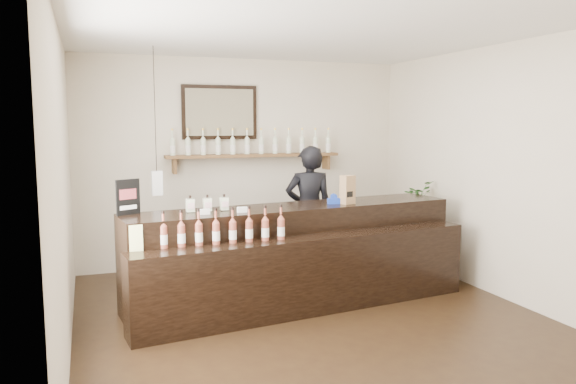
% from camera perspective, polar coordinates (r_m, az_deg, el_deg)
% --- Properties ---
extents(ground, '(5.00, 5.00, 0.00)m').
position_cam_1_polar(ground, '(5.72, 2.56, -12.79)').
color(ground, black).
rests_on(ground, ground).
extents(room_shell, '(5.00, 5.00, 5.00)m').
position_cam_1_polar(room_shell, '(5.39, 2.66, 4.50)').
color(room_shell, beige).
rests_on(room_shell, ground).
extents(back_wall_decor, '(2.66, 0.96, 1.69)m').
position_cam_1_polar(back_wall_decor, '(7.59, -5.28, 5.62)').
color(back_wall_decor, brown).
rests_on(back_wall_decor, ground).
extents(counter, '(3.77, 1.42, 1.21)m').
position_cam_1_polar(counter, '(6.10, 1.07, -6.73)').
color(counter, black).
rests_on(counter, ground).
extents(promo_sign, '(0.24, 0.13, 0.35)m').
position_cam_1_polar(promo_sign, '(5.72, -15.95, -0.51)').
color(promo_sign, black).
rests_on(promo_sign, counter).
extents(paper_bag, '(0.17, 0.15, 0.32)m').
position_cam_1_polar(paper_bag, '(6.29, 6.08, 0.24)').
color(paper_bag, '#9D6E4B').
rests_on(paper_bag, counter).
extents(tape_dispenser, '(0.14, 0.07, 0.12)m').
position_cam_1_polar(tape_dispenser, '(6.28, 4.67, -0.81)').
color(tape_dispenser, '#1838AD').
rests_on(tape_dispenser, counter).
extents(side_cabinet, '(0.46, 0.59, 0.77)m').
position_cam_1_polar(side_cabinet, '(7.61, 12.94, -4.92)').
color(side_cabinet, brown).
rests_on(side_cabinet, ground).
extents(potted_plant, '(0.48, 0.46, 0.42)m').
position_cam_1_polar(potted_plant, '(7.51, 13.06, -0.47)').
color(potted_plant, '#326528').
rests_on(potted_plant, side_cabinet).
extents(shopkeeper, '(0.75, 0.57, 1.87)m').
position_cam_1_polar(shopkeeper, '(7.11, 2.15, -1.09)').
color(shopkeeper, black).
rests_on(shopkeeper, ground).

